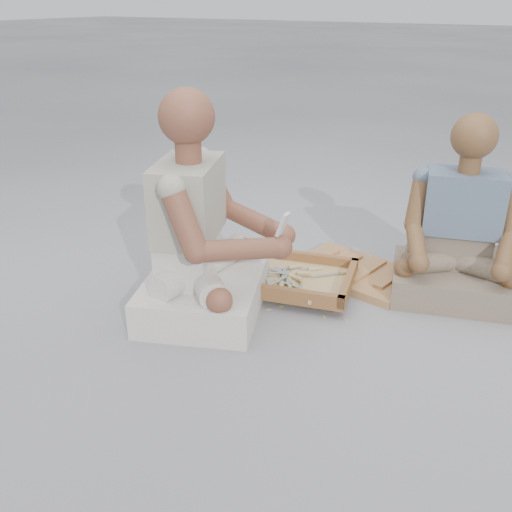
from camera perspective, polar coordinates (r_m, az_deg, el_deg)
The scene contains 30 objects.
ground at distance 2.57m, azimuth -1.16°, elevation -6.72°, with size 60.00×60.00×0.00m, color #939498.
carved_panel at distance 3.02m, azimuth 9.86°, elevation -1.62°, with size 0.62×0.42×0.04m, color #915D38.
tool_tray at distance 2.82m, azimuth 3.92°, elevation -2.22°, with size 0.65×0.56×0.07m.
chisel_0 at distance 2.81m, azimuth 3.38°, elevation -1.92°, with size 0.07×0.22×0.02m.
chisel_1 at distance 2.91m, azimuth 5.50°, elevation -1.32°, with size 0.17×0.17×0.02m.
chisel_2 at distance 2.74m, azimuth 2.56°, elevation -2.81°, with size 0.10×0.21×0.02m.
chisel_3 at distance 2.83m, azimuth 4.36°, elevation -1.71°, with size 0.20×0.12×0.02m.
chisel_4 at distance 2.71m, azimuth 1.39°, elevation -3.25°, with size 0.15×0.19×0.02m.
chisel_5 at distance 2.80m, azimuth 3.69°, elevation -2.05°, with size 0.22×0.06×0.02m.
chisel_6 at distance 2.89m, azimuth 8.64°, elevation -1.69°, with size 0.17×0.17×0.02m.
chisel_7 at distance 2.65m, azimuth 5.10°, elevation -4.09°, with size 0.16×0.18×0.02m.
chisel_8 at distance 2.70m, azimuth 4.88°, elevation -3.35°, with size 0.22×0.04×0.02m.
chisel_9 at distance 2.77m, azimuth 3.39°, elevation -2.41°, with size 0.19×0.15×0.02m.
chisel_10 at distance 2.69m, azimuth 3.44°, elevation -3.27°, with size 0.14×0.19×0.02m.
chisel_11 at distance 2.91m, azimuth 3.54°, elevation -1.14°, with size 0.15×0.18×0.02m.
wood_chip_0 at distance 2.95m, azimuth 5.84°, elevation -2.45°, with size 0.02×0.01×0.00m, color tan.
wood_chip_1 at distance 2.64m, azimuth 6.81°, elevation -5.99°, with size 0.02×0.01×0.00m, color tan.
wood_chip_2 at distance 2.93m, azimuth 9.48°, elevation -2.90°, with size 0.02×0.01×0.00m, color tan.
wood_chip_3 at distance 3.21m, azimuth 0.61°, elevation -0.01°, with size 0.02×0.01×0.00m, color tan.
wood_chip_4 at distance 2.77m, azimuth 7.42°, elevation -4.48°, with size 0.02×0.01×0.00m, color tan.
wood_chip_5 at distance 3.08m, azimuth 11.75°, elevation -1.66°, with size 0.02×0.01×0.00m, color tan.
wood_chip_6 at distance 2.63m, azimuth 8.96°, elevation -6.30°, with size 0.02×0.01×0.00m, color tan.
wood_chip_7 at distance 2.91m, azimuth 5.46°, elevation -2.87°, with size 0.02×0.01×0.00m, color tan.
wood_chip_8 at distance 3.02m, azimuth -1.83°, elevation -1.68°, with size 0.02×0.01×0.00m, color tan.
wood_chip_9 at distance 2.70m, azimuth 2.48°, elevation -5.04°, with size 0.02×0.01×0.00m, color tan.
wood_chip_10 at distance 2.68m, azimuth 1.25°, elevation -5.32°, with size 0.02×0.01×0.00m, color tan.
wood_chip_11 at distance 3.24m, azimuth 3.41°, elevation 0.20°, with size 0.02×0.01×0.00m, color tan.
craftsman at distance 2.55m, azimuth -5.48°, elevation 1.50°, with size 0.76×0.79×1.01m.
companion at distance 2.85m, azimuth 19.59°, elevation 1.58°, with size 0.66×0.58×0.88m.
mobile_phone at distance 2.37m, azimuth 2.69°, elevation 3.18°, with size 0.05×0.04×0.11m.
Camera 1 is at (1.16, -1.87, 1.34)m, focal length 40.00 mm.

